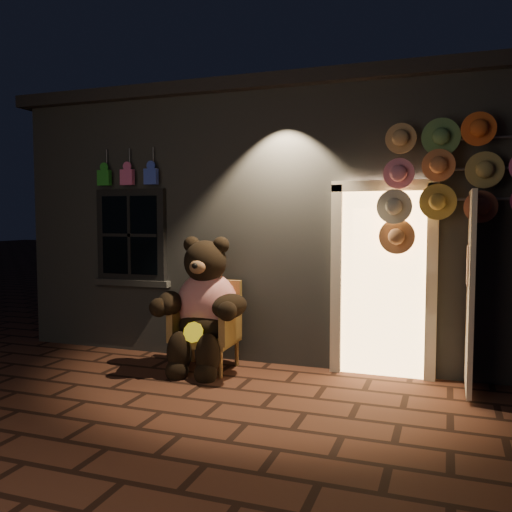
% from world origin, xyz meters
% --- Properties ---
extents(ground, '(60.00, 60.00, 0.00)m').
position_xyz_m(ground, '(0.00, 0.00, 0.00)').
color(ground, '#4D2A1D').
rests_on(ground, ground).
extents(shop_building, '(7.30, 5.95, 3.51)m').
position_xyz_m(shop_building, '(0.00, 3.99, 1.74)').
color(shop_building, slate).
rests_on(shop_building, ground).
extents(wicker_armchair, '(0.73, 0.66, 1.03)m').
position_xyz_m(wicker_armchair, '(-0.62, 1.08, 0.51)').
color(wicker_armchair, '#AE7543').
rests_on(wicker_armchair, ground).
extents(teddy_bear, '(1.17, 0.92, 1.61)m').
position_xyz_m(teddy_bear, '(-0.62, 0.94, 0.75)').
color(teddy_bear, red).
rests_on(teddy_bear, ground).
extents(hat_rack, '(1.74, 0.22, 2.82)m').
position_xyz_m(hat_rack, '(2.10, 1.28, 2.20)').
color(hat_rack, '#59595E').
rests_on(hat_rack, ground).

